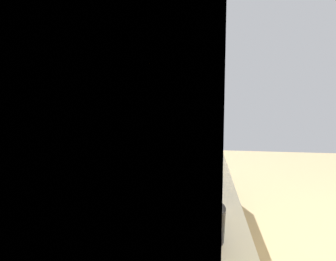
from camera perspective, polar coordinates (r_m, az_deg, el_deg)
wall_back at (r=1.76m, az=-7.68°, el=2.29°), size 3.95×0.12×2.69m
upper_cabinets at (r=1.25m, az=-2.36°, el=15.92°), size 2.34×0.31×0.57m
oven_range at (r=3.34m, az=4.39°, el=-6.29°), size 0.70×0.66×1.11m
microwave at (r=1.70m, az=3.38°, el=-7.36°), size 0.52×0.40×0.31m
bowl at (r=2.28m, az=6.69°, el=-4.30°), size 0.16×0.16×0.07m
kettle at (r=1.31m, az=8.59°, el=-18.93°), size 0.20×0.15×0.19m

